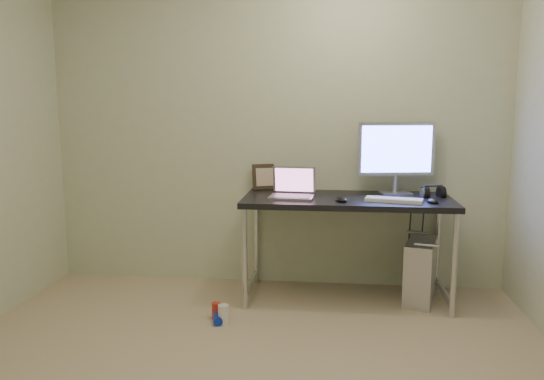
# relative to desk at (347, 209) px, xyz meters

# --- Properties ---
(wall_back) EXTENTS (3.50, 0.02, 2.50)m
(wall_back) POSITION_rel_desk_xyz_m (-0.55, 0.32, 0.58)
(wall_back) COLOR beige
(wall_back) RESTS_ON ground
(desk) EXTENTS (1.47, 0.65, 0.75)m
(desk) POSITION_rel_desk_xyz_m (0.00, 0.00, 0.00)
(desk) COLOR black
(desk) RESTS_ON ground
(tower_computer) EXTENTS (0.30, 0.46, 0.47)m
(tower_computer) POSITION_rel_desk_xyz_m (0.53, 0.01, -0.44)
(tower_computer) COLOR #B9B9BE
(tower_computer) RESTS_ON ground
(cable_a) EXTENTS (0.01, 0.16, 0.69)m
(cable_a) POSITION_rel_desk_xyz_m (0.48, 0.27, -0.27)
(cable_a) COLOR black
(cable_a) RESTS_ON ground
(cable_b) EXTENTS (0.02, 0.11, 0.71)m
(cable_b) POSITION_rel_desk_xyz_m (0.57, 0.25, -0.29)
(cable_b) COLOR black
(cable_b) RESTS_ON ground
(can_red) EXTENTS (0.06, 0.06, 0.11)m
(can_red) POSITION_rel_desk_xyz_m (-0.86, -0.48, -0.61)
(can_red) COLOR red
(can_red) RESTS_ON ground
(can_white) EXTENTS (0.09, 0.09, 0.13)m
(can_white) POSITION_rel_desk_xyz_m (-0.79, -0.56, -0.60)
(can_white) COLOR silver
(can_white) RESTS_ON ground
(can_blue) EXTENTS (0.09, 0.12, 0.06)m
(can_blue) POSITION_rel_desk_xyz_m (-0.83, -0.55, -0.64)
(can_blue) COLOR #102AB4
(can_blue) RESTS_ON ground
(laptop) EXTENTS (0.32, 0.27, 0.21)m
(laptop) POSITION_rel_desk_xyz_m (-0.39, -0.03, 0.13)
(laptop) COLOR #B4B3BA
(laptop) RESTS_ON desk
(monitor) EXTENTS (0.56, 0.20, 0.53)m
(monitor) POSITION_rel_desk_xyz_m (0.35, 0.18, 0.39)
(monitor) COLOR #B4B3BA
(monitor) RESTS_ON desk
(keyboard) EXTENTS (0.40, 0.20, 0.02)m
(keyboard) POSITION_rel_desk_xyz_m (0.31, -0.13, 0.10)
(keyboard) COLOR silver
(keyboard) RESTS_ON desk
(mouse_right) EXTENTS (0.09, 0.12, 0.04)m
(mouse_right) POSITION_rel_desk_xyz_m (0.56, -0.15, 0.10)
(mouse_right) COLOR black
(mouse_right) RESTS_ON desk
(mouse_left) EXTENTS (0.11, 0.14, 0.04)m
(mouse_left) POSITION_rel_desk_xyz_m (-0.05, -0.17, 0.11)
(mouse_left) COLOR black
(mouse_left) RESTS_ON desk
(headphones) EXTENTS (0.18, 0.11, 0.11)m
(headphones) POSITION_rel_desk_xyz_m (0.61, 0.08, 0.11)
(headphones) COLOR black
(headphones) RESTS_ON desk
(picture_frame) EXTENTS (0.26, 0.15, 0.20)m
(picture_frame) POSITION_rel_desk_xyz_m (-0.60, 0.30, 0.18)
(picture_frame) COLOR black
(picture_frame) RESTS_ON desk
(webcam) EXTENTS (0.05, 0.04, 0.13)m
(webcam) POSITION_rel_desk_xyz_m (-0.41, 0.29, 0.18)
(webcam) COLOR silver
(webcam) RESTS_ON desk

